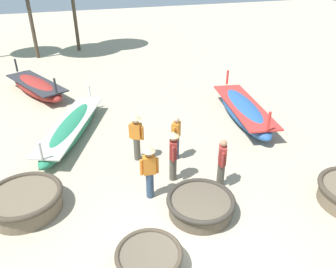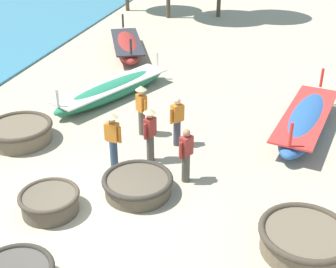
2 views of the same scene
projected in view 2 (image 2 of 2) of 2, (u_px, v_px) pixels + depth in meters
The scene contains 13 objects.
ground_plane at pixel (84, 217), 11.29m from camera, with size 80.00×80.00×0.00m, color tan.
coracle_center at pixel (50, 202), 11.36m from camera, with size 1.49×1.49×0.54m.
coracle_far_right at pixel (138, 184), 12.03m from camera, with size 1.84×1.84×0.50m.
coracle_upturned at pixel (20, 132), 14.47m from camera, with size 2.05×2.05×0.60m.
coracle_front_left at pixel (305, 239), 10.10m from camera, with size 2.03×2.03×0.61m.
long_boat_green_hull at pixel (305, 121), 14.99m from camera, with size 2.17×5.23×1.39m.
long_boat_white_hull at pixel (127, 46), 21.89m from camera, with size 3.04×4.72×1.37m.
long_boat_red_hull at pixel (113, 90), 17.41m from camera, with size 3.21×5.38×1.14m.
fisherman_standing_right at pixel (177, 120), 14.03m from camera, with size 0.38×0.43×1.57m.
fisherman_with_hat at pixel (150, 131), 13.16m from camera, with size 0.36×0.50×1.67m.
fisherman_hauling at pixel (186, 154), 12.28m from camera, with size 0.35×0.48×1.57m.
fisherman_crouching at pixel (142, 107), 14.59m from camera, with size 0.43×0.38×1.67m.
fisherman_by_coracle at pixel (113, 136), 12.90m from camera, with size 0.53×0.36×1.67m.
Camera 2 is at (4.34, -8.14, 7.11)m, focal length 50.00 mm.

